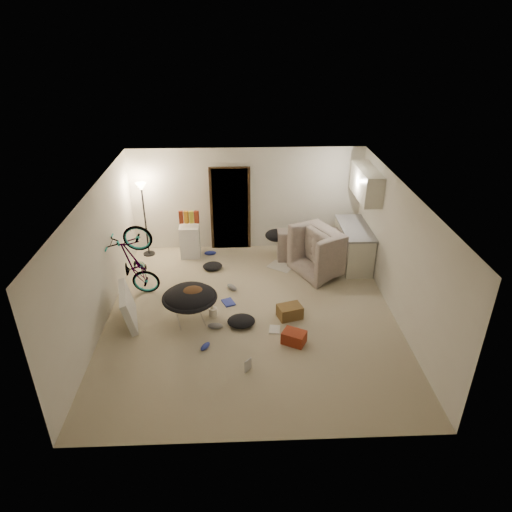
{
  "coord_description": "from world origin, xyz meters",
  "views": [
    {
      "loc": [
        -0.21,
        -7.33,
        5.1
      ],
      "look_at": [
        0.12,
        0.6,
        0.96
      ],
      "focal_mm": 32.0,
      "sensor_mm": 36.0,
      "label": 1
    }
  ],
  "objects_px": {
    "drink_case_a": "(290,312)",
    "floor_lamp": "(143,204)",
    "juicer": "(213,311)",
    "kitchen_counter": "(353,246)",
    "drink_case_b": "(294,337)",
    "armchair": "(330,254)",
    "tv_box": "(128,306)",
    "sofa": "(316,245)",
    "saucer_chair": "(190,302)",
    "bicycle": "(137,277)",
    "mini_fridge": "(190,241)"
  },
  "relations": [
    {
      "from": "drink_case_b",
      "to": "bicycle",
      "type": "bearing_deg",
      "value": 178.74
    },
    {
      "from": "mini_fridge",
      "to": "juicer",
      "type": "distance_m",
      "value": 2.65
    },
    {
      "from": "mini_fridge",
      "to": "drink_case_a",
      "type": "height_order",
      "value": "mini_fridge"
    },
    {
      "from": "kitchen_counter",
      "to": "saucer_chair",
      "type": "relative_size",
      "value": 1.46
    },
    {
      "from": "kitchen_counter",
      "to": "drink_case_a",
      "type": "distance_m",
      "value": 2.73
    },
    {
      "from": "bicycle",
      "to": "saucer_chair",
      "type": "relative_size",
      "value": 1.62
    },
    {
      "from": "drink_case_a",
      "to": "bicycle",
      "type": "bearing_deg",
      "value": 146.62
    },
    {
      "from": "drink_case_a",
      "to": "drink_case_b",
      "type": "xyz_separation_m",
      "value": [
        -0.01,
        -0.78,
        -0.01
      ]
    },
    {
      "from": "kitchen_counter",
      "to": "drink_case_b",
      "type": "distance_m",
      "value": 3.38
    },
    {
      "from": "bicycle",
      "to": "mini_fridge",
      "type": "height_order",
      "value": "bicycle"
    },
    {
      "from": "kitchen_counter",
      "to": "armchair",
      "type": "bearing_deg",
      "value": -154.61
    },
    {
      "from": "floor_lamp",
      "to": "tv_box",
      "type": "xyz_separation_m",
      "value": [
        0.1,
        -2.78,
        -0.97
      ]
    },
    {
      "from": "sofa",
      "to": "juicer",
      "type": "bearing_deg",
      "value": 46.37
    },
    {
      "from": "juicer",
      "to": "mini_fridge",
      "type": "bearing_deg",
      "value": 104.06
    },
    {
      "from": "tv_box",
      "to": "juicer",
      "type": "xyz_separation_m",
      "value": [
        1.57,
        0.12,
        -0.24
      ]
    },
    {
      "from": "mini_fridge",
      "to": "juicer",
      "type": "relative_size",
      "value": 3.21
    },
    {
      "from": "bicycle",
      "to": "drink_case_b",
      "type": "xyz_separation_m",
      "value": [
        3.03,
        -1.69,
        -0.32
      ]
    },
    {
      "from": "mini_fridge",
      "to": "tv_box",
      "type": "xyz_separation_m",
      "value": [
        -0.93,
        -2.68,
        -0.05
      ]
    },
    {
      "from": "drink_case_a",
      "to": "tv_box",
      "type": "bearing_deg",
      "value": 163.37
    },
    {
      "from": "mini_fridge",
      "to": "juicer",
      "type": "xyz_separation_m",
      "value": [
        0.64,
        -2.56,
        -0.29
      ]
    },
    {
      "from": "floor_lamp",
      "to": "sofa",
      "type": "xyz_separation_m",
      "value": [
        4.05,
        -0.2,
        -1.03
      ]
    },
    {
      "from": "armchair",
      "to": "drink_case_a",
      "type": "height_order",
      "value": "armchair"
    },
    {
      "from": "mini_fridge",
      "to": "floor_lamp",
      "type": "bearing_deg",
      "value": 173.1
    },
    {
      "from": "floor_lamp",
      "to": "bicycle",
      "type": "xyz_separation_m",
      "value": [
        0.1,
        -1.87,
        -0.87
      ]
    },
    {
      "from": "mini_fridge",
      "to": "tv_box",
      "type": "bearing_deg",
      "value": -110.39
    },
    {
      "from": "armchair",
      "to": "juicer",
      "type": "xyz_separation_m",
      "value": [
        -2.58,
        -1.73,
        -0.29
      ]
    },
    {
      "from": "mini_fridge",
      "to": "juicer",
      "type": "bearing_deg",
      "value": -77.27
    },
    {
      "from": "armchair",
      "to": "tv_box",
      "type": "relative_size",
      "value": 1.18
    },
    {
      "from": "mini_fridge",
      "to": "saucer_chair",
      "type": "xyz_separation_m",
      "value": [
        0.24,
        -2.72,
        0.04
      ]
    },
    {
      "from": "kitchen_counter",
      "to": "juicer",
      "type": "relative_size",
      "value": 6.18
    },
    {
      "from": "saucer_chair",
      "to": "tv_box",
      "type": "distance_m",
      "value": 1.17
    },
    {
      "from": "tv_box",
      "to": "juicer",
      "type": "height_order",
      "value": "tv_box"
    },
    {
      "from": "floor_lamp",
      "to": "armchair",
      "type": "relative_size",
      "value": 1.5
    },
    {
      "from": "mini_fridge",
      "to": "drink_case_b",
      "type": "distance_m",
      "value": 4.05
    },
    {
      "from": "bicycle",
      "to": "tv_box",
      "type": "bearing_deg",
      "value": -177.72
    },
    {
      "from": "kitchen_counter",
      "to": "saucer_chair",
      "type": "distance_m",
      "value": 4.18
    },
    {
      "from": "tv_box",
      "to": "mini_fridge",
      "type": "bearing_deg",
      "value": 57.46
    },
    {
      "from": "drink_case_a",
      "to": "floor_lamp",
      "type": "bearing_deg",
      "value": 121.79
    },
    {
      "from": "floor_lamp",
      "to": "kitchen_counter",
      "type": "distance_m",
      "value": 4.95
    },
    {
      "from": "bicycle",
      "to": "drink_case_a",
      "type": "xyz_separation_m",
      "value": [
        3.04,
        -0.91,
        -0.31
      ]
    },
    {
      "from": "kitchen_counter",
      "to": "drink_case_b",
      "type": "relative_size",
      "value": 3.81
    },
    {
      "from": "mini_fridge",
      "to": "tv_box",
      "type": "distance_m",
      "value": 2.83
    },
    {
      "from": "tv_box",
      "to": "juicer",
      "type": "relative_size",
      "value": 4.19
    },
    {
      "from": "floor_lamp",
      "to": "tv_box",
      "type": "height_order",
      "value": "floor_lamp"
    },
    {
      "from": "floor_lamp",
      "to": "tv_box",
      "type": "relative_size",
      "value": 1.78
    },
    {
      "from": "saucer_chair",
      "to": "drink_case_b",
      "type": "height_order",
      "value": "saucer_chair"
    },
    {
      "from": "drink_case_a",
      "to": "juicer",
      "type": "xyz_separation_m",
      "value": [
        -1.47,
        0.12,
        -0.03
      ]
    },
    {
      "from": "saucer_chair",
      "to": "bicycle",
      "type": "bearing_deg",
      "value": 140.56
    },
    {
      "from": "floor_lamp",
      "to": "mini_fridge",
      "type": "height_order",
      "value": "floor_lamp"
    },
    {
      "from": "floor_lamp",
      "to": "sofa",
      "type": "height_order",
      "value": "floor_lamp"
    }
  ]
}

